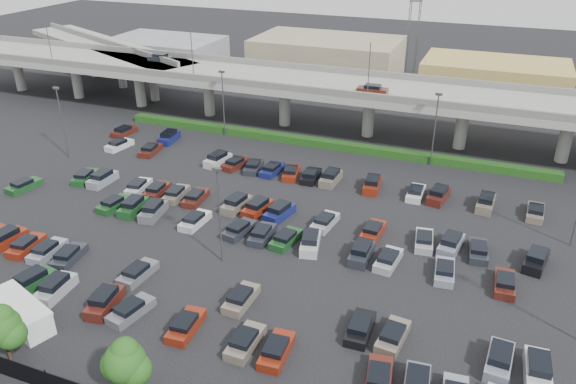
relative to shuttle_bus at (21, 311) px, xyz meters
The scene contains 9 objects.
ground 25.54m from the shuttle_bus, 63.18° to the left, with size 280.00×280.00×0.00m, color black.
overpass 56.23m from the shuttle_bus, 78.31° to the left, with size 150.00×13.00×15.80m.
on_ramp 77.53m from the shuttle_bus, 121.66° to the left, with size 50.93×30.13×8.80m.
hedge 49.14m from the shuttle_bus, 76.45° to the left, with size 66.00×1.60×1.10m, color #153910.
tree_row 12.98m from the shuttle_bus, 17.10° to the right, with size 65.07×3.66×5.94m.
shuttle_bus is the anchor object (origin of this frame).
parked_cars 23.23m from the shuttle_bus, 61.11° to the left, with size 63.12×41.62×1.67m.
light_poles 26.32m from the shuttle_bus, 73.39° to the left, with size 66.90×48.38×10.30m.
distant_buildings 87.92m from the shuttle_bus, 74.23° to the left, with size 138.00×24.00×9.00m.
Camera 1 is at (23.45, -49.99, 31.62)m, focal length 35.00 mm.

